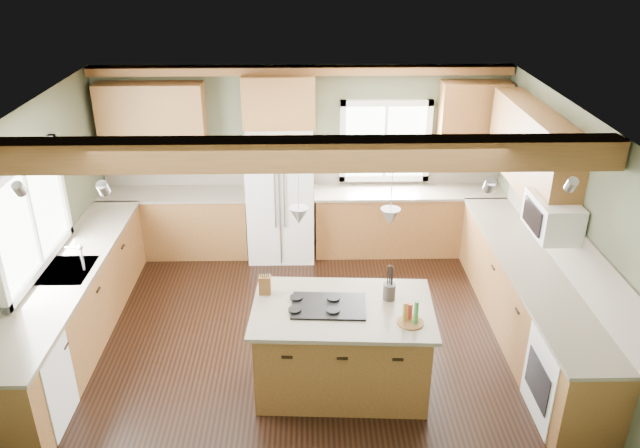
{
  "coord_description": "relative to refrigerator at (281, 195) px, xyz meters",
  "views": [
    {
      "loc": [
        0.08,
        -5.79,
        4.21
      ],
      "look_at": [
        0.2,
        0.3,
        1.32
      ],
      "focal_mm": 35.0,
      "sensor_mm": 36.0,
      "label": 1
    }
  ],
  "objects": [
    {
      "name": "faucet",
      "position": [
        -2.02,
        -2.07,
        0.15
      ],
      "size": [
        0.02,
        0.02,
        0.28
      ],
      "primitive_type": "cylinder",
      "color": "#B2B2B7",
      "rests_on": "sink"
    },
    {
      "name": "base_cab_back_right",
      "position": [
        1.79,
        0.08,
        -0.46
      ],
      "size": [
        2.62,
        0.6,
        0.88
      ],
      "primitive_type": "cube",
      "color": "brown",
      "rests_on": "floor"
    },
    {
      "name": "bottle_tray",
      "position": [
        1.31,
        -3.13,
        0.13
      ],
      "size": [
        0.27,
        0.27,
        0.23
      ],
      "primitive_type": null,
      "rotation": [
        0.0,
        0.0,
        -0.1
      ],
      "color": "brown",
      "rests_on": "island_top"
    },
    {
      "name": "counter_back_left",
      "position": [
        -1.49,
        0.08,
        0.0
      ],
      "size": [
        2.06,
        0.64,
        0.04
      ],
      "primitive_type": "cube",
      "color": "brown",
      "rests_on": "base_cab_back_left"
    },
    {
      "name": "ceiling",
      "position": [
        0.3,
        -2.12,
        1.7
      ],
      "size": [
        5.6,
        5.6,
        0.0
      ],
      "primitive_type": "plane",
      "rotation": [
        3.14,
        0.0,
        0.0
      ],
      "color": "silver",
      "rests_on": "wall_back"
    },
    {
      "name": "counter_back_right",
      "position": [
        1.79,
        0.08,
        0.0
      ],
      "size": [
        2.66,
        0.64,
        0.04
      ],
      "primitive_type": "cube",
      "color": "brown",
      "rests_on": "base_cab_back_right"
    },
    {
      "name": "window_left",
      "position": [
        -2.48,
        -2.07,
        0.65
      ],
      "size": [
        0.04,
        1.6,
        1.05
      ],
      "primitive_type": "cube",
      "color": "white",
      "rests_on": "wall_left"
    },
    {
      "name": "knife_block",
      "position": [
        -0.06,
        -2.58,
        0.12
      ],
      "size": [
        0.12,
        0.09,
        0.2
      ],
      "primitive_type": "cube",
      "rotation": [
        0.0,
        0.0,
        -0.03
      ],
      "color": "brown",
      "rests_on": "island_top"
    },
    {
      "name": "sink",
      "position": [
        -2.2,
        -2.07,
        0.01
      ],
      "size": [
        0.5,
        0.65,
        0.03
      ],
      "primitive_type": "cube",
      "color": "#262628",
      "rests_on": "counter_left"
    },
    {
      "name": "utensil_crock",
      "position": [
        1.16,
        -2.71,
        0.1
      ],
      "size": [
        0.15,
        0.15,
        0.16
      ],
      "primitive_type": "cylinder",
      "rotation": [
        0.0,
        0.0,
        0.27
      ],
      "color": "#38332D",
      "rests_on": "island_top"
    },
    {
      "name": "refrigerator",
      "position": [
        0.0,
        0.0,
        0.0
      ],
      "size": [
        0.9,
        0.74,
        1.8
      ],
      "primitive_type": "cube",
      "color": "white",
      "rests_on": "floor"
    },
    {
      "name": "counter_left",
      "position": [
        -2.2,
        -2.07,
        0.0
      ],
      "size": [
        0.64,
        3.74,
        0.04
      ],
      "primitive_type": "cube",
      "color": "brown",
      "rests_on": "base_cab_left"
    },
    {
      "name": "wall_back",
      "position": [
        0.3,
        0.38,
        0.4
      ],
      "size": [
        5.6,
        0.0,
        5.6
      ],
      "primitive_type": "plane",
      "rotation": [
        1.57,
        0.0,
        0.0
      ],
      "color": "#4A523A",
      "rests_on": "ground"
    },
    {
      "name": "pendant_left",
      "position": [
        0.29,
        -2.83,
        0.98
      ],
      "size": [
        0.18,
        0.18,
        0.16
      ],
      "primitive_type": "cone",
      "rotation": [
        3.14,
        0.0,
        0.0
      ],
      "color": "#B2B2B7",
      "rests_on": "ceiling"
    },
    {
      "name": "island_top",
      "position": [
        0.7,
        -2.85,
        0.0
      ],
      "size": [
        1.8,
        1.2,
        0.04
      ],
      "primitive_type": "cube",
      "rotation": [
        0.0,
        0.0,
        -0.05
      ],
      "color": "brown",
      "rests_on": "island"
    },
    {
      "name": "dishwasher",
      "position": [
        -2.19,
        -3.37,
        -0.47
      ],
      "size": [
        0.6,
        0.6,
        0.84
      ],
      "primitive_type": "cube",
      "color": "white",
      "rests_on": "floor"
    },
    {
      "name": "floor",
      "position": [
        0.3,
        -2.12,
        -0.9
      ],
      "size": [
        5.6,
        5.6,
        0.0
      ],
      "primitive_type": "plane",
      "color": "black",
      "rests_on": "ground"
    },
    {
      "name": "base_cab_left",
      "position": [
        -2.2,
        -2.07,
        -0.46
      ],
      "size": [
        0.6,
        3.7,
        0.88
      ],
      "primitive_type": "cube",
      "color": "brown",
      "rests_on": "floor"
    },
    {
      "name": "island",
      "position": [
        0.7,
        -2.85,
        -0.46
      ],
      "size": [
        1.69,
        1.09,
        0.88
      ],
      "primitive_type": "cube",
      "rotation": [
        0.0,
        0.0,
        -0.05
      ],
      "color": "olive",
      "rests_on": "floor"
    },
    {
      "name": "upper_cab_back_left",
      "position": [
        -1.69,
        0.21,
        1.05
      ],
      "size": [
        1.4,
        0.35,
        0.9
      ],
      "primitive_type": "cube",
      "color": "brown",
      "rests_on": "wall_back"
    },
    {
      "name": "cooktop",
      "position": [
        0.56,
        -2.84,
        0.03
      ],
      "size": [
        0.73,
        0.51,
        0.02
      ],
      "primitive_type": "cube",
      "rotation": [
        0.0,
        0.0,
        -0.05
      ],
      "color": "black",
      "rests_on": "island_top"
    },
    {
      "name": "ceiling_beam",
      "position": [
        0.3,
        -2.85,
        1.57
      ],
      "size": [
        5.55,
        0.26,
        0.26
      ],
      "primitive_type": "cube",
      "color": "brown",
      "rests_on": "ceiling"
    },
    {
      "name": "base_cab_back_left",
      "position": [
        -1.49,
        0.08,
        -0.46
      ],
      "size": [
        2.02,
        0.6,
        0.88
      ],
      "primitive_type": "cube",
      "color": "brown",
      "rests_on": "floor"
    },
    {
      "name": "soffit_trim",
      "position": [
        0.3,
        0.28,
        1.64
      ],
      "size": [
        5.55,
        0.2,
        0.1
      ],
      "primitive_type": "cube",
      "color": "brown",
      "rests_on": "ceiling"
    },
    {
      "name": "wall_left",
      "position": [
        -2.5,
        -2.12,
        0.4
      ],
      "size": [
        0.0,
        5.0,
        5.0
      ],
      "primitive_type": "plane",
      "rotation": [
        1.57,
        0.0,
        1.57
      ],
      "color": "#4A523A",
      "rests_on": "ground"
    },
    {
      "name": "window_back",
      "position": [
        1.45,
        0.36,
        0.65
      ],
      "size": [
        1.1,
        0.04,
        1.0
      ],
      "primitive_type": "cube",
      "color": "white",
      "rests_on": "wall_back"
    },
    {
      "name": "counter_right",
      "position": [
        2.8,
        -2.07,
        0.0
      ],
      "size": [
        0.64,
        3.74,
        0.04
      ],
      "primitive_type": "cube",
      "color": "brown",
      "rests_on": "base_cab_right"
    },
    {
      "name": "backsplash_right",
      "position": [
        3.08,
        -2.07,
        0.31
      ],
      "size": [
        0.03,
        3.7,
        0.58
      ],
      "primitive_type": "cube",
      "color": "brown",
      "rests_on": "wall_right"
    },
    {
      "name": "microwave",
      "position": [
        2.88,
        -2.17,
        0.65
      ],
      "size": [
        0.4,
        0.7,
        0.38
      ],
      "primitive_type": "cube",
      "color": "white",
      "rests_on": "wall_right"
    },
    {
      "name": "oven",
      "position": [
        2.79,
        -3.37,
        -0.47
      ],
      "size": [
        0.6,
        0.72,
        0.84
      ],
      "primitive_type": "cube",
      "color": "white",
      "rests_on": "floor"
    },
    {
      "name": "upper_cab_back_corner",
      "position": [
        2.6,
        0.21,
        1.05
      ],
      "size": [
        0.9,
        0.35,
        0.9
      ],
      "primitive_type": "cube",
      "color": "brown",
      "rests_on": "wall_back"
    },
    {
      "name": "pendant_right",
      "position": [
        1.11,
        -2.87,
        0.98
      ],
      "size": [
        0.18,
        0.18,
        0.16
      ],
      "primitive_type": "cone",
      "rotation": [
        3.14,
        0.0,
        0.0
      ],
      "color": "#B2B2B7",
      "rests_on": "ceiling"
    },
    {
      "name": "wall_right",
      "position": [
        3.1,
        -2.12,
        0.4
      ],
      "size": [
        0.0,
        5.0,
        5.0
      ],
      "primitive_type": "plane",
      "rotation": [
        1.57,
        0.0,
        -1.57
      ],
      "color": "#4A523A",
      "rests_on": "ground"
    },
    {
      "name": "upper_cab_over_fridge",
      "position": [
        -0.0,
        0.21,
        1.25
      ],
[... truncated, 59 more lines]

